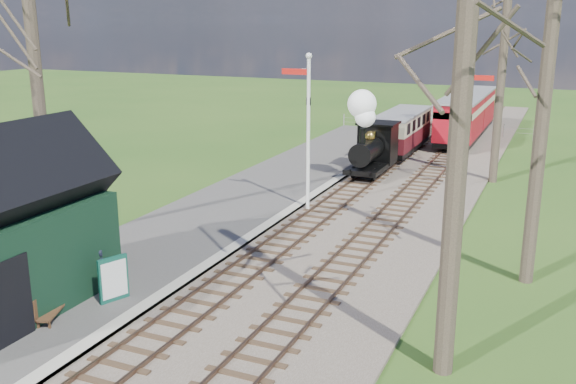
% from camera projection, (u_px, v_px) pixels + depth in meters
% --- Properties ---
extents(distant_hills, '(114.40, 48.00, 22.02)m').
position_uv_depth(distant_hills, '(485.00, 238.00, 71.81)').
color(distant_hills, '#385B23').
rests_on(distant_hills, ground).
extents(ballast_bed, '(8.00, 60.00, 0.10)m').
position_uv_depth(ballast_bed, '(395.00, 182.00, 30.13)').
color(ballast_bed, brown).
rests_on(ballast_bed, ground).
extents(track_near, '(1.60, 60.00, 0.15)m').
position_uv_depth(track_near, '(368.00, 178.00, 30.62)').
color(track_near, brown).
rests_on(track_near, ground).
extents(track_far, '(1.60, 60.00, 0.15)m').
position_uv_depth(track_far, '(422.00, 183.00, 29.62)').
color(track_far, brown).
rests_on(track_far, ground).
extents(platform, '(5.00, 44.00, 0.20)m').
position_uv_depth(platform, '(222.00, 214.00, 24.90)').
color(platform, '#474442').
rests_on(platform, ground).
extents(coping_strip, '(0.40, 44.00, 0.21)m').
position_uv_depth(coping_strip, '(275.00, 221.00, 24.01)').
color(coping_strip, '#B2AD9E').
rests_on(coping_strip, ground).
extents(semaphore_near, '(1.22, 0.24, 6.22)m').
position_uv_depth(semaphore_near, '(307.00, 121.00, 24.70)').
color(semaphore_near, silver).
rests_on(semaphore_near, ground).
extents(semaphore_far, '(1.22, 0.24, 5.72)m').
position_uv_depth(semaphore_far, '(467.00, 115.00, 28.08)').
color(semaphore_far, silver).
rests_on(semaphore_far, ground).
extents(bare_trees, '(15.51, 22.39, 12.00)m').
position_uv_depth(bare_trees, '(298.00, 100.00, 18.25)').
color(bare_trees, '#382D23').
rests_on(bare_trees, ground).
extents(fence_line, '(12.60, 0.08, 1.00)m').
position_uv_depth(fence_line, '(433.00, 126.00, 42.77)').
color(fence_line, slate).
rests_on(fence_line, ground).
extents(locomotive, '(1.68, 3.92, 4.20)m').
position_uv_depth(locomotive, '(371.00, 139.00, 30.42)').
color(locomotive, black).
rests_on(locomotive, ground).
extents(coach, '(1.96, 6.72, 2.06)m').
position_uv_depth(coach, '(402.00, 130.00, 35.91)').
color(coach, black).
rests_on(coach, ground).
extents(red_carriage_a, '(2.25, 5.58, 2.37)m').
position_uv_depth(red_carriage_a, '(459.00, 121.00, 37.90)').
color(red_carriage_a, black).
rests_on(red_carriage_a, ground).
extents(red_carriage_b, '(2.25, 5.58, 2.37)m').
position_uv_depth(red_carriage_b, '(473.00, 109.00, 42.76)').
color(red_carriage_b, black).
rests_on(red_carriage_b, ground).
extents(sign_board, '(0.40, 0.80, 1.22)m').
position_uv_depth(sign_board, '(114.00, 279.00, 16.87)').
color(sign_board, '#0F4839').
rests_on(sign_board, platform).
extents(bench, '(0.81, 1.33, 0.73)m').
position_uv_depth(bench, '(48.00, 305.00, 15.94)').
color(bench, '#4B2F1B').
rests_on(bench, platform).
extents(person, '(0.36, 0.48, 1.19)m').
position_uv_depth(person, '(101.00, 270.00, 17.52)').
color(person, black).
rests_on(person, platform).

